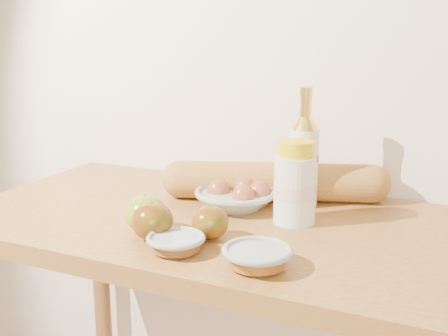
{
  "coord_description": "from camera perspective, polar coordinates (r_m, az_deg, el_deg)",
  "views": [
    {
      "loc": [
        0.47,
        0.14,
        1.3
      ],
      "look_at": [
        0.0,
        1.15,
        1.02
      ],
      "focal_mm": 45.0,
      "sensor_mm": 36.0,
      "label": 1
    }
  ],
  "objects": [
    {
      "name": "back_wall",
      "position": [
        1.45,
        6.18,
        14.03
      ],
      "size": [
        3.5,
        0.02,
        2.6
      ],
      "primitive_type": "cube",
      "color": "white",
      "rests_on": "ground"
    },
    {
      "name": "table",
      "position": [
        1.26,
        0.59,
        -10.53
      ],
      "size": [
        1.2,
        0.6,
        0.9
      ],
      "color": "#AC7837",
      "rests_on": "ground"
    },
    {
      "name": "bourbon_bottle",
      "position": [
        1.28,
        8.11,
        0.95
      ],
      "size": [
        0.08,
        0.08,
        0.27
      ],
      "rotation": [
        0.0,
        0.0,
        -0.25
      ],
      "color": "white",
      "rests_on": "table"
    },
    {
      "name": "cream_bottle",
      "position": [
        1.18,
        7.21,
        -1.75
      ],
      "size": [
        0.09,
        0.09,
        0.17
      ],
      "rotation": [
        0.0,
        0.0,
        -0.01
      ],
      "color": "silver",
      "rests_on": "table"
    },
    {
      "name": "egg_bowl",
      "position": [
        1.28,
        1.28,
        -2.87
      ],
      "size": [
        0.23,
        0.23,
        0.07
      ],
      "rotation": [
        0.0,
        0.0,
        -0.24
      ],
      "color": "#97A49E",
      "rests_on": "table"
    },
    {
      "name": "baguette",
      "position": [
        1.33,
        5.17,
        -1.37
      ],
      "size": [
        0.54,
        0.27,
        0.09
      ],
      "rotation": [
        0.0,
        0.0,
        0.35
      ],
      "color": "#BA8438",
      "rests_on": "table"
    },
    {
      "name": "apple_yellowgreen",
      "position": [
        1.14,
        -7.97,
        -4.62
      ],
      "size": [
        0.09,
        0.09,
        0.08
      ],
      "rotation": [
        0.0,
        0.0,
        -0.12
      ],
      "color": "#A09220",
      "rests_on": "table"
    },
    {
      "name": "apple_redgreen_front",
      "position": [
        1.09,
        -7.27,
        -5.4
      ],
      "size": [
        0.1,
        0.1,
        0.07
      ],
      "rotation": [
        0.0,
        0.0,
        -0.22
      ],
      "color": "maroon",
      "rests_on": "table"
    },
    {
      "name": "apple_redgreen_right",
      "position": [
        1.09,
        -1.42,
        -5.53
      ],
      "size": [
        0.09,
        0.09,
        0.07
      ],
      "rotation": [
        0.0,
        0.0,
        -0.36
      ],
      "color": "maroon",
      "rests_on": "table"
    },
    {
      "name": "sugar_bowl",
      "position": [
        1.04,
        -4.9,
        -7.6
      ],
      "size": [
        0.11,
        0.11,
        0.03
      ],
      "rotation": [
        0.0,
        0.0,
        0.04
      ],
      "color": "#96A49E",
      "rests_on": "table"
    },
    {
      "name": "syrup_bowl",
      "position": [
        0.97,
        3.38,
        -8.98
      ],
      "size": [
        0.13,
        0.13,
        0.04
      ],
      "rotation": [
        0.0,
        0.0,
        -0.07
      ],
      "color": "#8E9B95",
      "rests_on": "table"
    },
    {
      "name": "butter_stick",
      "position": [
        0.99,
        3.67,
        -8.83
      ],
      "size": [
        0.1,
        0.07,
        0.03
      ],
      "rotation": [
        0.0,
        0.0,
        -0.43
      ],
      "color": "#FFFAC5",
      "rests_on": "table"
    }
  ]
}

